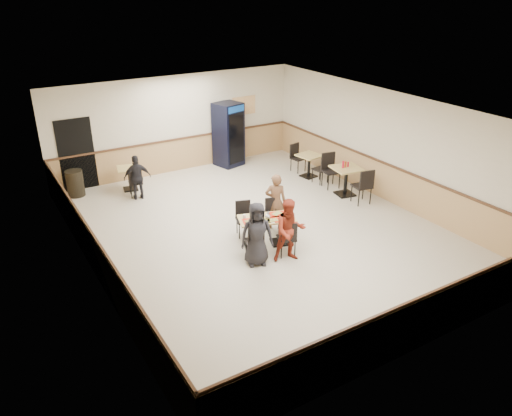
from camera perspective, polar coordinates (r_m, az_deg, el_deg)
ground at (r=12.25m, az=0.51°, el=-2.60°), size 10.00×10.00×0.00m
room_shell at (r=14.86m, az=1.21°, el=4.91°), size 10.00×10.00×10.00m
main_table at (r=11.44m, az=1.23°, el=-2.17°), size 1.41×1.01×0.68m
main_chairs at (r=11.44m, az=1.01°, el=-2.28°), size 1.54×1.77×0.86m
diner_woman_left at (r=10.57m, az=0.08°, el=-3.00°), size 0.81×0.67×1.43m
diner_woman_right at (r=10.73m, az=3.88°, el=-2.57°), size 0.83×0.74×1.43m
diner_man_opposite at (r=12.10m, az=2.25°, el=0.74°), size 0.62×0.56×1.42m
lone_diner at (r=14.17m, az=-13.40°, el=3.42°), size 0.79×0.45×1.26m
tabletop_clutter at (r=11.29m, az=1.35°, el=-1.16°), size 1.16×0.72×0.12m
side_table_near at (r=14.29m, az=10.26°, el=3.53°), size 0.88×0.88×0.82m
side_table_near_chair_south at (r=13.86m, az=12.00°, el=2.56°), size 0.55×0.55×1.04m
side_table_near_chair_north at (r=14.77m, az=8.60°, el=4.24°), size 0.55×0.55×1.04m
side_table_far at (r=15.51m, az=6.09°, el=5.23°), size 0.76×0.76×0.71m
side_table_far_chair_south at (r=15.09m, az=7.38°, el=4.51°), size 0.48×0.48×0.90m
side_table_far_chair_north at (r=15.95m, az=4.86°, el=5.75°), size 0.48×0.48×0.90m
condiment_caddy at (r=14.18m, az=10.14°, el=4.93°), size 0.23×0.06×0.20m
back_table at (r=14.92m, az=-14.28°, el=3.67°), size 0.75×0.75×0.68m
back_table_chair_lone at (r=14.44m, az=-13.61°, el=2.94°), size 0.47×0.47×0.86m
pepsi_cooler at (r=16.32m, az=-3.16°, el=8.38°), size 0.94×0.94×2.05m
trash_bin at (r=14.96m, az=-19.97°, el=2.67°), size 0.48×0.48×0.75m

